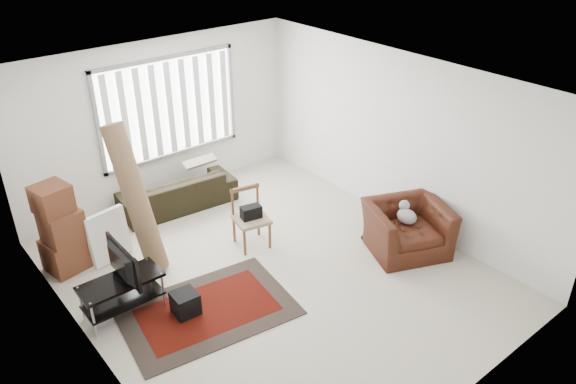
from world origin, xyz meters
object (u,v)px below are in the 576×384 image
at_px(moving_boxes, 61,231).
at_px(armchair, 407,225).
at_px(tv_stand, 122,289).
at_px(side_chair, 251,216).
at_px(sofa, 177,187).

distance_m(moving_boxes, armchair, 4.88).
bearing_deg(moving_boxes, tv_stand, -81.92).
bearing_deg(moving_boxes, armchair, -34.06).
xyz_separation_m(side_chair, armchair, (1.68, -1.57, -0.07)).
relative_size(tv_stand, sofa, 0.53).
height_order(tv_stand, sofa, sofa).
relative_size(sofa, armchair, 1.35).
xyz_separation_m(moving_boxes, armchair, (4.04, -2.73, -0.19)).
relative_size(moving_boxes, armchair, 0.92).
relative_size(moving_boxes, sofa, 0.68).
bearing_deg(sofa, moving_boxes, 19.88).
bearing_deg(armchair, side_chair, 160.17).
height_order(moving_boxes, side_chair, moving_boxes).
height_order(tv_stand, side_chair, side_chair).
bearing_deg(sofa, side_chair, 104.67).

